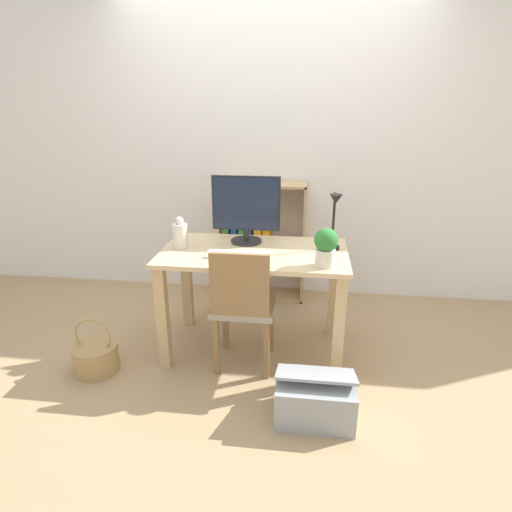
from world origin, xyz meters
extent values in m
plane|color=tan|center=(0.00, 0.00, 0.00)|extent=(10.00, 10.00, 0.00)
cube|color=white|center=(0.00, 1.06, 1.30)|extent=(8.00, 0.05, 2.60)
cube|color=#D8BC8C|center=(0.00, 0.00, 0.73)|extent=(1.23, 0.68, 0.03)
cube|color=tan|center=(-0.56, -0.29, 0.36)|extent=(0.07, 0.07, 0.72)
cube|color=tan|center=(0.56, -0.29, 0.36)|extent=(0.07, 0.07, 0.72)
cube|color=tan|center=(-0.56, 0.29, 0.36)|extent=(0.07, 0.07, 0.72)
cube|color=tan|center=(0.56, 0.29, 0.36)|extent=(0.07, 0.07, 0.72)
cylinder|color=#232326|center=(-0.08, 0.18, 0.75)|extent=(0.21, 0.21, 0.02)
cylinder|color=#232326|center=(-0.08, 0.18, 0.80)|extent=(0.04, 0.04, 0.08)
cube|color=#232326|center=(-0.08, 0.18, 1.02)|extent=(0.47, 0.02, 0.38)
cube|color=#192338|center=(-0.08, 0.18, 1.02)|extent=(0.45, 0.03, 0.35)
cube|color=silver|center=(-0.09, -0.12, 0.75)|extent=(0.41, 0.15, 0.02)
cylinder|color=silver|center=(-0.50, 0.00, 0.83)|extent=(0.10, 0.10, 0.17)
sphere|color=silver|center=(-0.50, 0.00, 0.93)|extent=(0.06, 0.06, 0.06)
cylinder|color=black|center=(0.51, 0.11, 0.76)|extent=(0.10, 0.10, 0.02)
cylinder|color=black|center=(0.51, 0.11, 0.95)|extent=(0.02, 0.02, 0.36)
cylinder|color=black|center=(0.51, 0.06, 1.13)|extent=(0.01, 0.10, 0.01)
cone|color=black|center=(0.51, 0.01, 1.11)|extent=(0.08, 0.08, 0.06)
cylinder|color=silver|center=(0.46, -0.22, 0.80)|extent=(0.12, 0.12, 0.11)
sphere|color=#2D7A33|center=(0.46, -0.22, 0.91)|extent=(0.14, 0.14, 0.14)
cube|color=#9E937F|center=(-0.04, -0.17, 0.43)|extent=(0.40, 0.40, 0.04)
cube|color=olive|center=(-0.04, -0.36, 0.65)|extent=(0.36, 0.03, 0.40)
cube|color=olive|center=(-0.20, -0.34, 0.21)|extent=(0.04, 0.04, 0.41)
cube|color=olive|center=(0.12, -0.34, 0.21)|extent=(0.04, 0.04, 0.41)
cube|color=olive|center=(-0.20, -0.01, 0.21)|extent=(0.04, 0.04, 0.41)
cube|color=olive|center=(0.12, -0.01, 0.21)|extent=(0.04, 0.04, 0.41)
cube|color=tan|center=(-0.40, 0.89, 0.52)|extent=(0.02, 0.28, 1.03)
cube|color=tan|center=(0.32, 0.89, 0.52)|extent=(0.02, 0.28, 1.03)
cube|color=tan|center=(-0.04, 0.89, 0.01)|extent=(0.74, 0.28, 0.02)
cube|color=tan|center=(-0.04, 0.89, 1.02)|extent=(0.74, 0.28, 0.02)
cube|color=tan|center=(-0.04, 0.89, 0.52)|extent=(0.70, 0.28, 0.02)
cube|color=#2D7F38|center=(-0.36, 0.89, 0.16)|extent=(0.04, 0.24, 0.29)
cube|color=orange|center=(-0.30, 0.89, 0.19)|extent=(0.05, 0.24, 0.35)
cube|color=red|center=(-0.23, 0.89, 0.24)|extent=(0.07, 0.24, 0.44)
cube|color=#2D7F38|center=(-0.35, 0.89, 0.68)|extent=(0.06, 0.24, 0.30)
cube|color=navy|center=(-0.28, 0.89, 0.70)|extent=(0.06, 0.24, 0.35)
cube|color=#2D7F38|center=(-0.21, 0.89, 0.68)|extent=(0.04, 0.24, 0.31)
cube|color=navy|center=(-0.15, 0.89, 0.72)|extent=(0.06, 0.24, 0.39)
cube|color=orange|center=(-0.07, 0.89, 0.70)|extent=(0.06, 0.24, 0.34)
cube|color=orange|center=(0.00, 0.89, 0.73)|extent=(0.06, 0.24, 0.41)
cylinder|color=tan|center=(-1.00, -0.40, 0.09)|extent=(0.29, 0.29, 0.19)
torus|color=tan|center=(-1.00, -0.40, 0.26)|extent=(0.25, 0.02, 0.25)
cube|color=#999EA3|center=(0.43, -0.67, 0.12)|extent=(0.44, 0.30, 0.24)
cube|color=#999EA3|center=(0.43, -0.61, 0.25)|extent=(0.44, 0.29, 0.12)
camera|label=1|loc=(0.34, -2.65, 1.70)|focal=30.00mm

